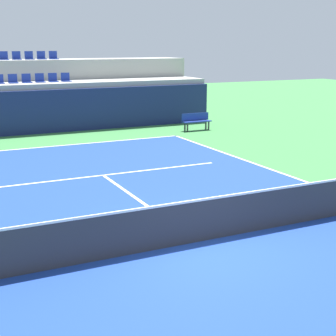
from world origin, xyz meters
TOP-DOWN VIEW (x-y plane):
  - ground_plane at (0.00, 0.00)m, footprint 80.00×80.00m
  - court_surface at (0.00, 0.00)m, footprint 11.00×24.00m
  - baseline_far at (0.00, 11.95)m, footprint 11.00×0.10m
  - service_line_far at (0.00, 6.40)m, footprint 8.26×0.10m
  - centre_service_line at (0.00, 3.20)m, footprint 0.10×6.40m
  - back_wall at (0.00, 15.43)m, footprint 18.08×0.30m
  - stands_tier_lower at (0.00, 16.78)m, footprint 18.08×2.40m
  - stands_tier_upper at (0.00, 19.18)m, footprint 18.08×2.40m
  - seating_row_lower at (0.00, 16.87)m, footprint 3.71×0.44m
  - seating_row_upper at (0.00, 19.27)m, footprint 3.71×0.44m
  - tennis_net at (0.00, 0.00)m, footprint 11.08×0.08m
  - player_bench at (7.12, 12.98)m, footprint 1.50×0.40m

SIDE VIEW (x-z plane):
  - ground_plane at x=0.00m, z-range 0.00..0.00m
  - court_surface at x=0.00m, z-range 0.00..0.01m
  - baseline_far at x=0.00m, z-range 0.01..0.01m
  - service_line_far at x=0.00m, z-range 0.01..0.01m
  - centre_service_line at x=0.00m, z-range 0.01..0.01m
  - player_bench at x=7.12m, z-range 0.08..0.93m
  - tennis_net at x=0.00m, z-range -0.03..1.04m
  - back_wall at x=0.00m, z-range 0.00..2.07m
  - stands_tier_lower at x=0.00m, z-range 0.00..2.34m
  - stands_tier_upper at x=0.00m, z-range 0.00..3.39m
  - seating_row_lower at x=0.00m, z-range 2.24..2.68m
  - seating_row_upper at x=0.00m, z-range 3.29..3.73m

